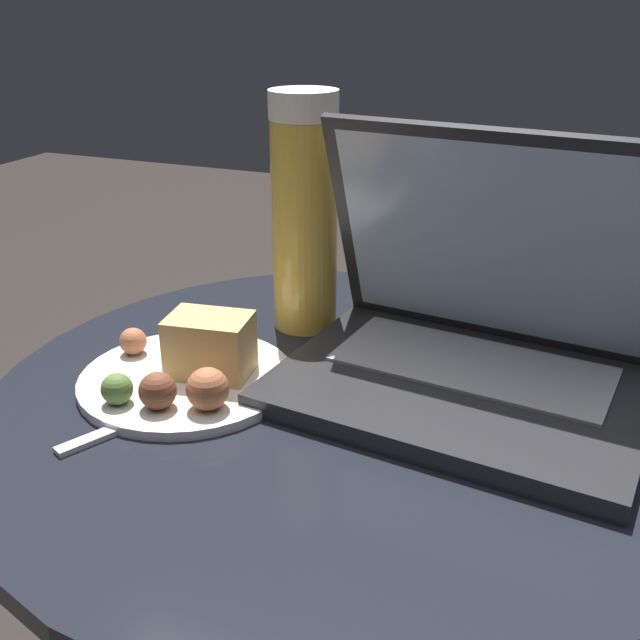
# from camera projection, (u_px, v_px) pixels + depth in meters

# --- Properties ---
(table) EXTENTS (0.64, 0.64, 0.55)m
(table) POSITION_uv_depth(u_px,v_px,m) (341.00, 550.00, 0.74)
(table) COLOR #9E9EA3
(table) RESTS_ON ground_plane
(laptop) EXTENTS (0.34, 0.26, 0.23)m
(laptop) POSITION_uv_depth(u_px,v_px,m) (472.00, 339.00, 0.66)
(laptop) COLOR #232326
(laptop) RESTS_ON table
(beer_glass) EXTENTS (0.07, 0.07, 0.24)m
(beer_glass) POSITION_uv_depth(u_px,v_px,m) (304.00, 214.00, 0.76)
(beer_glass) COLOR gold
(beer_glass) RESTS_ON table
(snack_plate) EXTENTS (0.19, 0.19, 0.06)m
(snack_plate) POSITION_uv_depth(u_px,v_px,m) (191.00, 369.00, 0.67)
(snack_plate) COLOR silver
(snack_plate) RESTS_ON table
(fork) EXTENTS (0.10, 0.19, 0.00)m
(fork) POSITION_uv_depth(u_px,v_px,m) (184.00, 403.00, 0.65)
(fork) COLOR silver
(fork) RESTS_ON table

